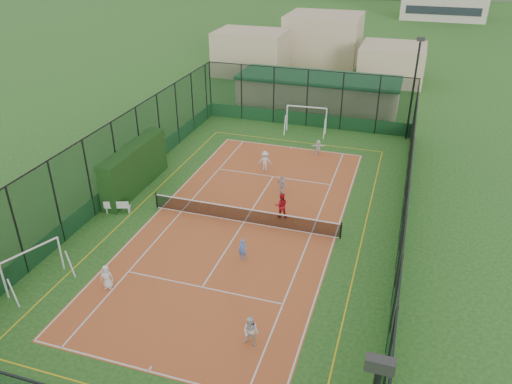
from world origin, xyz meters
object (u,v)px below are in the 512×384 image
Objects in this scene: child_near_right at (251,332)px; child_far_left at (265,161)px; floodlight_ne at (413,90)px; futsal_goal_far at (306,120)px; coach at (281,205)px; clubhouse at (318,92)px; white_bench at (118,206)px; child_near_left at (107,277)px; futsal_goal_near at (34,267)px; child_far_back at (318,147)px; child_far_right at (282,185)px; child_near_mid at (243,250)px.

child_near_right is 17.08m from child_far_left.
floodlight_ne reaches higher than futsal_goal_far.
coach is (-6.64, -15.36, -3.31)m from floodlight_ne.
white_bench is at bearing -108.54° from clubhouse.
child_near_left is (3.39, -6.54, 0.22)m from white_bench.
floodlight_ne is 24.53m from white_bench.
floodlight_ne is at bearing -32.12° from clubhouse.
futsal_goal_near is 25.49m from futsal_goal_far.
floodlight_ne is 2.38× the size of futsal_goal_far.
futsal_goal_far is at bearing 3.70° from futsal_goal_near.
coach reaches higher than child_near_right.
clubhouse is at bearing 64.73° from child_near_left.
futsal_goal_far is at bearing -87.20° from clubhouse.
child_far_back is (10.03, 12.56, 0.14)m from white_bench.
child_near_right is at bearing -83.67° from clubhouse.
child_far_back is at bearing -108.83° from coach.
child_far_back reaches higher than white_bench.
clubhouse is 4.39× the size of futsal_goal_far.
child_far_right reaches higher than child_near_left.
child_far_left is at bearing -93.34° from clubhouse.
futsal_goal_near is at bearing -112.32° from futsal_goal_far.
child_near_left is at bearing -118.06° from floodlight_ne.
child_near_right is at bearing 95.86° from child_far_left.
coach is at bearing 37.99° from child_near_left.
floodlight_ne is at bearing 45.08° from child_near_left.
coach is (9.95, 9.79, -0.17)m from futsal_goal_near.
futsal_goal_far reaches higher than child_near_mid.
child_near_right is (11.27, -8.02, 0.30)m from white_bench.
clubhouse is 10.44× the size of child_near_right.
child_near_right is at bearing -70.94° from futsal_goal_near.
futsal_goal_near is 2.06× the size of child_far_left.
futsal_goal_far is (8.11, 16.82, 0.68)m from white_bench.
child_near_left is 13.20m from child_far_right.
clubhouse is at bearing -54.65° from child_far_right.
child_near_left is 15.46m from child_far_left.
child_far_left reaches higher than child_near_right.
child_near_mid is at bearing -90.81° from futsal_goal_far.
child_near_left is (-4.72, -23.35, -0.47)m from futsal_goal_far.
coach is (6.37, 9.04, 0.16)m from child_near_left.
child_near_left is at bearing -150.19° from child_near_mid.
child_near_mid is at bearing -110.27° from floodlight_ne.
child_far_back is at bearing -4.53° from futsal_goal_near.
white_bench is at bearing 100.59° from child_near_left.
child_far_left is at bearing -1.58° from futsal_goal_near.
clubhouse is 4.99× the size of futsal_goal_near.
futsal_goal_far is 2.70× the size of child_near_left.
floodlight_ne reaches higher than child_far_right.
child_far_left is at bearing 113.37° from child_near_right.
clubhouse is 11.66× the size of child_far_right.
coach is at bearing 106.85° from child_near_right.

